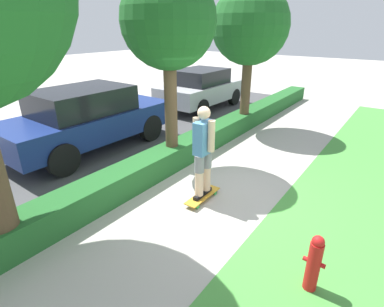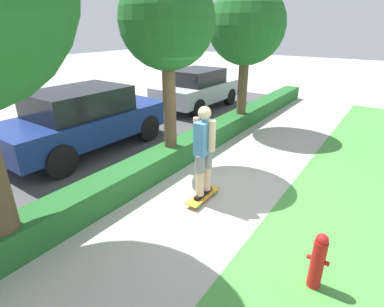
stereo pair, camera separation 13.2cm
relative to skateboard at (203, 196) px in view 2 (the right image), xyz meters
name	(u,v)px [view 2 (the right image)]	position (x,y,z in m)	size (l,w,h in m)	color
ground_plane	(221,194)	(0.36, -0.19, -0.08)	(60.00, 60.00, 0.00)	#ADA89E
street_asphalt	(85,148)	(0.36, 4.01, -0.08)	(18.68, 5.00, 0.01)	#474749
hedge_row	(158,163)	(0.36, 1.41, 0.18)	(18.68, 0.60, 0.52)	#236028
skateboard	(203,196)	(0.00, 0.00, 0.00)	(0.87, 0.24, 0.10)	gold
skater_person	(204,150)	(0.00, 0.00, 0.93)	(0.50, 0.44, 1.70)	black
tree_mid	(167,23)	(0.82, 1.41, 3.00)	(1.89, 1.89, 4.07)	brown
tree_far	(246,27)	(4.23, 1.32, 2.94)	(2.18, 2.18, 4.14)	brown
parked_car_middle	(85,118)	(0.40, 3.87, 0.77)	(4.45, 1.93, 1.62)	navy
parked_car_rear	(197,88)	(5.70, 3.94, 0.71)	(3.86, 1.85, 1.51)	#B7B7BC
fire_hydrant	(318,261)	(-0.93, -2.25, 0.32)	(0.16, 0.26, 0.80)	red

